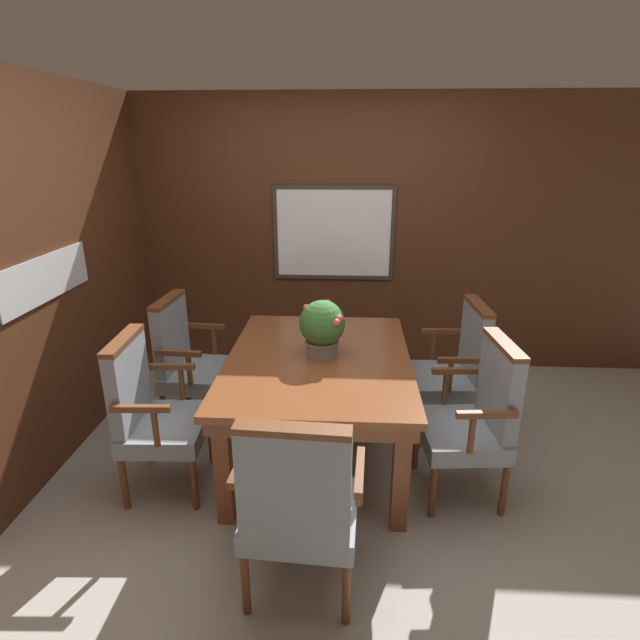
# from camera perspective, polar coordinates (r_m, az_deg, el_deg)

# --- Properties ---
(ground_plane) EXTENTS (14.00, 14.00, 0.00)m
(ground_plane) POSITION_cam_1_polar(r_m,az_deg,el_deg) (3.41, 0.69, -17.04)
(ground_plane) COLOR #A39E93
(wall_back) EXTENTS (7.20, 0.08, 2.45)m
(wall_back) POSITION_cam_1_polar(r_m,az_deg,el_deg) (4.60, 1.78, 9.44)
(wall_back) COLOR #4C2816
(wall_back) RESTS_ON ground_plane
(wall_left) EXTENTS (0.08, 7.20, 2.45)m
(wall_left) POSITION_cam_1_polar(r_m,az_deg,el_deg) (3.44, -30.74, 3.12)
(wall_left) COLOR #4C2816
(wall_left) RESTS_ON ground_plane
(dining_table) EXTENTS (1.18, 1.57, 0.73)m
(dining_table) POSITION_cam_1_polar(r_m,az_deg,el_deg) (3.28, -0.15, -5.72)
(dining_table) COLOR brown
(dining_table) RESTS_ON ground_plane
(chair_right_far) EXTENTS (0.50, 0.58, 0.99)m
(chair_right_far) POSITION_cam_1_polar(r_m,az_deg,el_deg) (3.73, 15.33, -5.01)
(chair_right_far) COLOR brown
(chair_right_far) RESTS_ON ground_plane
(chair_right_near) EXTENTS (0.51, 0.59, 0.99)m
(chair_right_near) POSITION_cam_1_polar(r_m,az_deg,el_deg) (3.12, 17.38, -10.31)
(chair_right_near) COLOR brown
(chair_right_near) RESTS_ON ground_plane
(chair_left_far) EXTENTS (0.50, 0.59, 0.99)m
(chair_left_far) POSITION_cam_1_polar(r_m,az_deg,el_deg) (3.84, -14.83, -4.25)
(chair_left_far) COLOR brown
(chair_left_far) RESTS_ON ground_plane
(chair_left_near) EXTENTS (0.50, 0.58, 0.99)m
(chair_left_near) POSITION_cam_1_polar(r_m,az_deg,el_deg) (3.20, -18.69, -9.68)
(chair_left_near) COLOR brown
(chair_left_near) RESTS_ON ground_plane
(chair_head_near) EXTENTS (0.59, 0.50, 0.99)m
(chair_head_near) POSITION_cam_1_polar(r_m,az_deg,el_deg) (2.36, -2.47, -20.22)
(chair_head_near) COLOR brown
(chair_head_near) RESTS_ON ground_plane
(potted_plant) EXTENTS (0.30, 0.30, 0.37)m
(potted_plant) POSITION_cam_1_polar(r_m,az_deg,el_deg) (3.20, 0.27, -0.77)
(potted_plant) COLOR gray
(potted_plant) RESTS_ON dining_table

